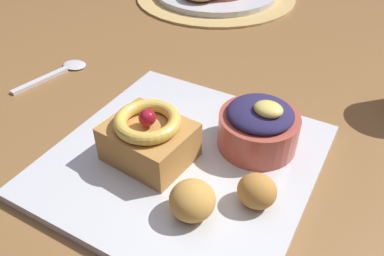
{
  "coord_description": "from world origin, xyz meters",
  "views": [
    {
      "loc": [
        0.09,
        -0.4,
        1.04
      ],
      "look_at": [
        -0.07,
        -0.1,
        0.77
      ],
      "focal_mm": 35.91,
      "sensor_mm": 36.0,
      "label": 1
    }
  ],
  "objects_px": {
    "berry_ramekin": "(259,126)",
    "spoon": "(60,71)",
    "fritter_middle": "(257,191)",
    "front_plate": "(184,160)",
    "fritter_front": "(192,200)",
    "cake_slice": "(149,138)"
  },
  "relations": [
    {
      "from": "front_plate",
      "to": "spoon",
      "type": "relative_size",
      "value": 2.28
    },
    {
      "from": "fritter_middle",
      "to": "spoon",
      "type": "relative_size",
      "value": 0.32
    },
    {
      "from": "front_plate",
      "to": "cake_slice",
      "type": "bearing_deg",
      "value": -150.04
    },
    {
      "from": "spoon",
      "to": "cake_slice",
      "type": "bearing_deg",
      "value": -101.99
    },
    {
      "from": "cake_slice",
      "to": "berry_ramekin",
      "type": "relative_size",
      "value": 1.07
    },
    {
      "from": "fritter_middle",
      "to": "spoon",
      "type": "bearing_deg",
      "value": 163.68
    },
    {
      "from": "cake_slice",
      "to": "berry_ramekin",
      "type": "height_order",
      "value": "same"
    },
    {
      "from": "fritter_front",
      "to": "fritter_middle",
      "type": "height_order",
      "value": "fritter_front"
    },
    {
      "from": "berry_ramekin",
      "to": "spoon",
      "type": "xyz_separation_m",
      "value": [
        -0.34,
        0.03,
        -0.04
      ]
    },
    {
      "from": "fritter_middle",
      "to": "spoon",
      "type": "height_order",
      "value": "fritter_middle"
    },
    {
      "from": "fritter_front",
      "to": "spoon",
      "type": "relative_size",
      "value": 0.36
    },
    {
      "from": "cake_slice",
      "to": "fritter_front",
      "type": "bearing_deg",
      "value": -30.36
    },
    {
      "from": "front_plate",
      "to": "spoon",
      "type": "bearing_deg",
      "value": 162.84
    },
    {
      "from": "fritter_middle",
      "to": "cake_slice",
      "type": "bearing_deg",
      "value": 177.68
    },
    {
      "from": "spoon",
      "to": "fritter_front",
      "type": "bearing_deg",
      "value": -103.88
    },
    {
      "from": "fritter_front",
      "to": "fritter_middle",
      "type": "distance_m",
      "value": 0.06
    },
    {
      "from": "fritter_front",
      "to": "spoon",
      "type": "xyz_separation_m",
      "value": [
        -0.33,
        0.15,
        -0.03
      ]
    },
    {
      "from": "front_plate",
      "to": "berry_ramekin",
      "type": "bearing_deg",
      "value": 42.58
    },
    {
      "from": "fritter_front",
      "to": "berry_ramekin",
      "type": "bearing_deg",
      "value": 82.49
    },
    {
      "from": "fritter_front",
      "to": "fritter_middle",
      "type": "xyz_separation_m",
      "value": [
        0.05,
        0.04,
        -0.0
      ]
    },
    {
      "from": "cake_slice",
      "to": "berry_ramekin",
      "type": "distance_m",
      "value": 0.13
    },
    {
      "from": "fritter_front",
      "to": "fritter_middle",
      "type": "bearing_deg",
      "value": 40.8
    }
  ]
}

